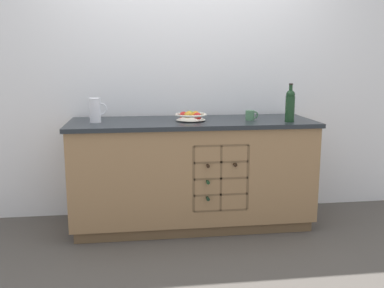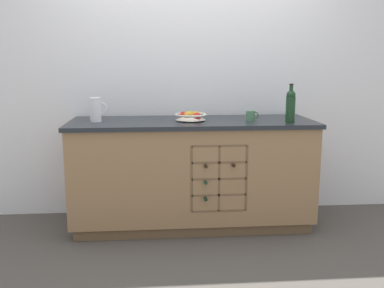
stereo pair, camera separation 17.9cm
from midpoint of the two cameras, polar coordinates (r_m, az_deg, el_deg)
name	(u,v)px [view 2 (the right image)]	position (r m, az deg, el deg)	size (l,w,h in m)	color
ground_plane	(192,224)	(3.81, 1.37, -10.58)	(14.00, 14.00, 0.00)	#4C4742
back_wall	(188,75)	(3.95, 0.82, 9.16)	(4.40, 0.06, 2.55)	white
kitchen_island	(192,173)	(3.66, 1.43, -3.84)	(2.04, 0.73, 0.91)	brown
fruit_bowl	(191,116)	(3.55, 1.27, 3.74)	(0.27, 0.27, 0.08)	silver
white_pitcher	(96,109)	(3.55, -11.30, 4.57)	(0.15, 0.10, 0.20)	white
ceramic_mug	(251,116)	(3.62, 9.26, 3.76)	(0.11, 0.07, 0.08)	#4C7A56
standing_wine_bottle	(291,105)	(3.55, 14.43, 5.02)	(0.08, 0.08, 0.31)	#19381E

